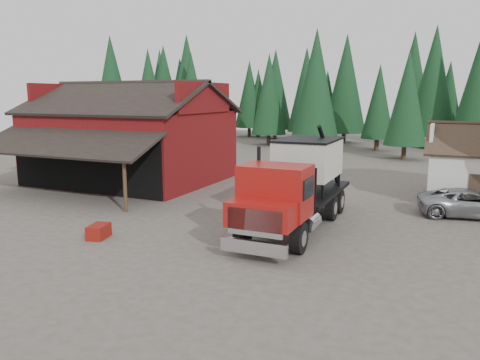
% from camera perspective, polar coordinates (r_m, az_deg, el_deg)
% --- Properties ---
extents(ground, '(120.00, 120.00, 0.00)m').
position_cam_1_polar(ground, '(21.12, -5.08, -6.68)').
color(ground, '#4E473D').
rests_on(ground, ground).
extents(red_barn, '(12.80, 13.63, 7.18)m').
position_cam_1_polar(red_barn, '(34.73, -13.09, 4.31)').
color(red_barn, maroon).
rests_on(red_barn, ground).
extents(conifer_backdrop, '(76.00, 16.00, 16.00)m').
position_cam_1_polar(conifer_backdrop, '(60.73, 14.65, 4.15)').
color(conifer_backdrop, '#11331C').
rests_on(conifer_backdrop, ground).
extents(near_pine_a, '(4.40, 4.40, 11.40)m').
position_cam_1_polar(near_pine_a, '(55.67, -11.03, 10.36)').
color(near_pine_a, '#382619').
rests_on(near_pine_a, ground).
extents(near_pine_b, '(3.96, 3.96, 10.40)m').
position_cam_1_polar(near_pine_b, '(47.76, 19.71, 9.39)').
color(near_pine_b, '#382619').
rests_on(near_pine_b, ground).
extents(near_pine_d, '(5.28, 5.28, 13.40)m').
position_cam_1_polar(near_pine_d, '(53.46, 9.23, 11.50)').
color(near_pine_d, '#382619').
rests_on(near_pine_d, ground).
extents(feed_truck, '(3.08, 10.42, 4.70)m').
position_cam_1_polar(feed_truck, '(21.79, 6.97, -0.23)').
color(feed_truck, black).
rests_on(feed_truck, ground).
extents(silver_car, '(5.46, 3.21, 1.43)m').
position_cam_1_polar(silver_car, '(26.67, 26.33, -2.56)').
color(silver_car, '#999BA0').
rests_on(silver_car, ground).
extents(equip_box, '(0.94, 1.23, 0.60)m').
position_cam_1_polar(equip_box, '(21.40, -16.85, -6.03)').
color(equip_box, maroon).
rests_on(equip_box, ground).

